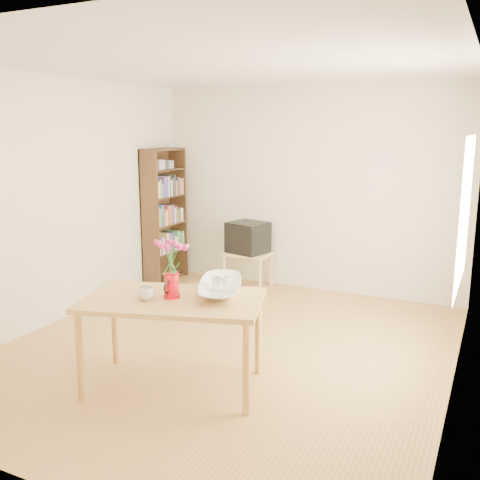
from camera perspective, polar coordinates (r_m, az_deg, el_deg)
The scene contains 11 objects.
room at distance 4.82m, azimuth -1.23°, elevation 2.84°, with size 4.50×4.50×4.50m.
table at distance 4.27m, azimuth -7.17°, elevation -7.20°, with size 1.56×1.17×0.75m.
tv_stand at distance 7.05m, azimuth 0.84°, elevation -1.90°, with size 0.60×0.45×0.46m.
bookshelf at distance 7.33m, azimuth -8.04°, elevation 2.13°, with size 0.28×0.70×1.80m.
pitcher at distance 4.23m, azimuth -7.28°, elevation -4.93°, with size 0.13×0.21×0.20m.
flowers at distance 4.17m, azimuth -7.38°, elevation -1.58°, with size 0.22×0.22×0.32m, color #C52E76, non-canonical shape.
mug at distance 4.22m, azimuth -10.03°, elevation -5.65°, with size 0.13×0.13×0.10m, color white.
bowl at distance 4.30m, azimuth -2.15°, elevation -2.48°, with size 0.51×0.51×0.48m, color white.
teacup_a at distance 4.33m, azimuth -2.61°, elevation -3.02°, with size 0.07×0.07×0.07m, color white.
teacup_b at distance 4.31m, azimuth -1.49°, elevation -3.06°, with size 0.08×0.08×0.07m, color white.
television at distance 7.00m, azimuth 0.89°, elevation 0.33°, with size 0.55×0.53×0.40m.
Camera 1 is at (2.21, -4.23, 2.04)m, focal length 40.00 mm.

